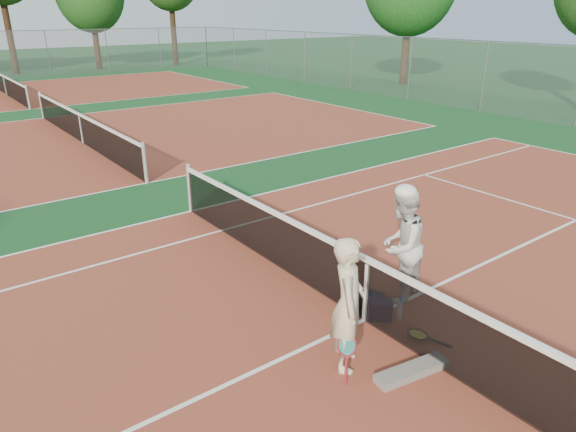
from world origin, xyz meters
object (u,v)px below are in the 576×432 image
(racket_spare, at_px, (418,336))
(water_bottle, at_px, (400,309))
(racket_black_held, at_px, (409,278))
(sports_bag_purple, at_px, (379,309))
(sports_bag_navy, at_px, (372,304))
(player_a, at_px, (348,304))
(player_b, at_px, (401,246))
(racket_red, at_px, (346,356))
(net_main, at_px, (366,290))

(racket_spare, height_order, water_bottle, water_bottle)
(racket_black_held, relative_size, sports_bag_purple, 1.41)
(racket_black_held, relative_size, sports_bag_navy, 1.43)
(water_bottle, bearing_deg, player_a, -167.61)
(racket_black_held, distance_m, sports_bag_navy, 0.93)
(player_b, xyz_separation_m, racket_red, (-1.91, -0.88, -0.62))
(sports_bag_purple, bearing_deg, player_b, 20.38)
(water_bottle, bearing_deg, sports_bag_navy, 119.93)
(sports_bag_purple, bearing_deg, net_main, 158.73)
(net_main, xyz_separation_m, sports_bag_navy, (0.24, 0.09, -0.37))
(water_bottle, bearing_deg, player_b, 45.71)
(net_main, distance_m, racket_red, 1.30)
(racket_red, relative_size, racket_black_held, 1.14)
(player_a, bearing_deg, racket_red, -178.77)
(player_a, xyz_separation_m, racket_spare, (1.17, -0.20, -0.84))
(racket_spare, bearing_deg, water_bottle, -44.98)
(player_b, xyz_separation_m, sports_bag_navy, (-0.61, -0.06, -0.77))
(net_main, distance_m, racket_spare, 0.93)
(net_main, distance_m, water_bottle, 0.63)
(water_bottle, bearing_deg, racket_black_held, 31.47)
(net_main, xyz_separation_m, racket_red, (-1.05, -0.73, -0.22))
(player_a, bearing_deg, sports_bag_purple, -22.94)
(water_bottle, bearing_deg, net_main, 149.28)
(player_b, xyz_separation_m, racket_black_held, (0.30, 0.02, -0.66))
(net_main, relative_size, racket_spare, 18.30)
(net_main, relative_size, sports_bag_purple, 30.83)
(player_b, xyz_separation_m, racket_spare, (-0.59, -0.91, -0.86))
(racket_black_held, xyz_separation_m, racket_spare, (-0.89, -0.93, -0.20))
(player_b, relative_size, racket_black_held, 3.62)
(net_main, distance_m, player_b, 0.96)
(net_main, xyz_separation_m, racket_spare, (0.27, -0.76, -0.46))
(player_b, bearing_deg, water_bottle, 27.49)
(player_a, relative_size, racket_spare, 2.94)
(racket_black_held, bearing_deg, racket_red, 8.10)
(racket_black_held, height_order, racket_spare, racket_black_held)
(player_a, xyz_separation_m, player_b, (1.75, 0.71, 0.02))
(racket_red, distance_m, water_bottle, 1.57)
(player_a, bearing_deg, net_main, -13.99)
(player_b, relative_size, sports_bag_navy, 5.18)
(net_main, height_order, water_bottle, net_main)
(player_b, distance_m, racket_spare, 1.39)
(racket_red, bearing_deg, water_bottle, -30.33)
(racket_red, relative_size, sports_bag_navy, 1.63)
(player_b, relative_size, racket_red, 3.18)
(racket_black_held, relative_size, racket_spare, 0.83)
(net_main, relative_size, player_b, 6.06)
(racket_red, xyz_separation_m, sports_bag_purple, (1.27, 0.64, -0.14))
(net_main, bearing_deg, sports_bag_purple, -21.27)
(racket_spare, xyz_separation_m, sports_bag_purple, (-0.05, 0.68, 0.10))
(racket_black_held, bearing_deg, player_b, -10.82)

